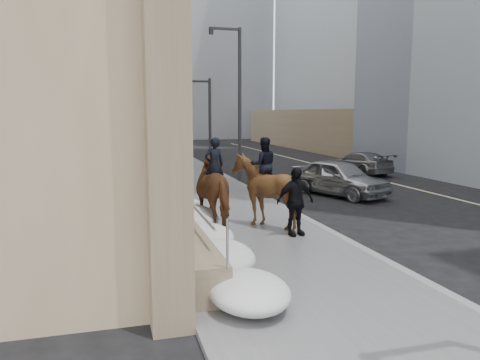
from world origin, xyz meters
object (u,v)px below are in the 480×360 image
mounted_horse_right (264,188)px  pedestrian (295,201)px  car_silver (339,178)px  car_grey (359,163)px  mounted_horse_left (219,190)px

mounted_horse_right → pedestrian: bearing=120.7°
car_silver → car_grey: size_ratio=1.03×
pedestrian → car_grey: 15.86m
pedestrian → car_silver: 7.84m
mounted_horse_left → mounted_horse_right: mounted_horse_left is taller
mounted_horse_left → car_silver: mounted_horse_left is taller
car_silver → mounted_horse_left: bearing=-165.8°
mounted_horse_right → pedestrian: size_ratio=1.39×
car_silver → pedestrian: bearing=-148.4°
pedestrian → car_grey: pedestrian is taller
pedestrian → car_silver: pedestrian is taller
car_grey → pedestrian: bearing=41.5°
pedestrian → car_grey: size_ratio=0.43×
mounted_horse_right → car_grey: 15.21m
mounted_horse_left → pedestrian: bearing=134.3°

